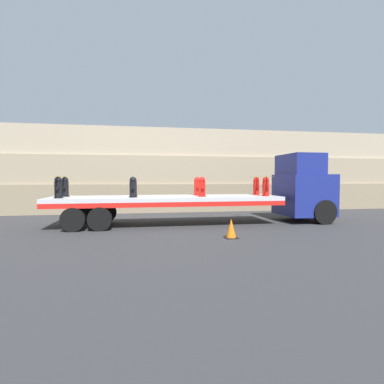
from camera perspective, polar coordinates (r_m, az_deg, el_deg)
The scene contains 15 objects.
ground_plane at distance 13.74m, azimuth -4.76°, elevation -6.20°, with size 120.00×120.00×0.00m, color #2D2D30.
rock_cliff at distance 20.03m, azimuth -6.47°, elevation 4.08°, with size 60.00×3.30×5.27m.
truck_cab at distance 15.72m, azimuth 20.60°, elevation 0.67°, with size 2.21×2.59×3.28m.
flatbed_trailer at distance 13.58m, azimuth -7.31°, elevation -1.81°, with size 10.20×2.66×1.29m.
fire_hydrant_black_near_0 at distance 13.38m, azimuth -24.12°, elevation 0.75°, with size 0.37×0.55×0.88m.
fire_hydrant_black_far_0 at distance 14.47m, azimuth -23.03°, elevation 0.88°, with size 0.37×0.55×0.88m.
fire_hydrant_black_near_1 at distance 12.97m, azimuth -11.17°, elevation 0.87°, with size 0.37×0.55×0.88m.
fire_hydrant_black_far_1 at distance 14.10m, azimuth -11.07°, elevation 0.99°, with size 0.37×0.55×0.88m.
fire_hydrant_red_near_2 at distance 13.25m, azimuth 1.91°, elevation 0.95°, with size 0.37×0.55×0.88m.
fire_hydrant_red_far_2 at distance 14.36m, azimuth 0.98°, elevation 1.07°, with size 0.37×0.55×0.88m.
fire_hydrant_red_near_3 at distance 14.18m, azimuth 13.86°, elevation 0.98°, with size 0.37×0.55×0.88m.
fire_hydrant_red_far_3 at distance 15.22m, azimuth 12.14°, elevation 1.09°, with size 0.37×0.55×0.88m.
cargo_strap_rear at distance 13.92m, azimuth -23.59°, elevation 2.71°, with size 0.05×2.76×0.01m.
cargo_strap_middle at distance 14.69m, azimuth 12.99°, elevation 2.83°, with size 0.05×2.76×0.01m.
traffic_cone at distance 10.66m, azimuth 7.47°, elevation -6.94°, with size 0.45×0.45×0.68m.
Camera 1 is at (-1.23, -13.53, 2.07)m, focal length 28.00 mm.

